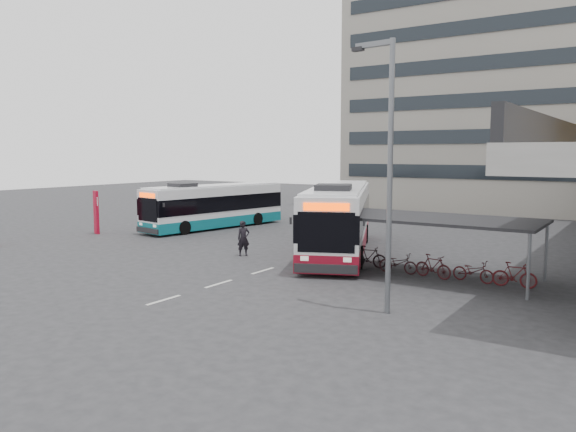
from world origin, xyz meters
The scene contains 10 objects.
ground centered at (0.00, 0.00, 0.00)m, with size 120.00×120.00×0.00m, color #28282B.
bike_shelter centered at (8.47, 3.00, 1.44)m, with size 10.00×4.00×2.54m.
office_block centered at (6.00, 36.00, 12.50)m, with size 30.00×15.00×25.00m, color gray.
road_markings centered at (2.50, -3.00, 0.01)m, with size 0.15×7.60×0.01m.
bus_main centered at (3.08, 5.94, 1.75)m, with size 7.65×12.77×3.77m.
bus_teal centered at (-8.80, 9.78, 1.50)m, with size 4.02×11.19×3.24m.
pedestrian centered at (-0.48, 2.42, 0.90)m, with size 0.65×0.43×1.79m, color black.
lamp_post centered at (9.69, -3.07, 5.00)m, with size 1.54×0.33×8.77m.
sign_totem_mid centered at (-13.29, 3.35, 1.44)m, with size 0.59×0.35×2.79m.
sign_totem_north centered at (-11.54, 6.82, 1.32)m, with size 0.55×0.20×2.55m.
Camera 1 is at (17.00, -19.81, 5.23)m, focal length 35.00 mm.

